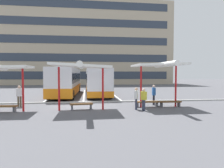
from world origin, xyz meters
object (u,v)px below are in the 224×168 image
waiting_shelter_2 (160,66)px  waiting_passenger_0 (144,98)px  waiting_passenger_3 (154,94)px  waiting_passenger_2 (19,95)px  coach_bus_0 (66,82)px  bench_1 (81,105)px  waiting_shelter_1 (81,67)px  bench_3 (170,103)px  bench_2 (147,103)px  waiting_shelter_0 (0,69)px  coach_bus_1 (97,82)px  waiting_passenger_1 (136,97)px  bench_0 (1,107)px

waiting_shelter_2 → waiting_passenger_0: waiting_shelter_2 is taller
waiting_passenger_3 → waiting_passenger_2: bearing=177.5°
coach_bus_0 → bench_1: size_ratio=7.30×
waiting_shelter_1 → waiting_passenger_2: bearing=154.1°
bench_3 → waiting_shelter_1: bearing=-173.0°
bench_3 → waiting_passenger_2: waiting_passenger_2 is taller
waiting_shelter_2 → bench_2: waiting_shelter_2 is taller
waiting_shelter_1 → bench_2: waiting_shelter_1 is taller
waiting_passenger_3 → bench_3: bearing=-46.7°
bench_2 → waiting_passenger_0: size_ratio=1.19×
waiting_shelter_2 → waiting_passenger_3: size_ratio=2.81×
waiting_shelter_0 → bench_2: (10.34, 0.97, -2.57)m
waiting_shelter_0 → waiting_passenger_0: bearing=-3.5°
coach_bus_0 → waiting_passenger_2: 8.81m
waiting_shelter_2 → coach_bus_1: bearing=113.3°
bench_1 → waiting_passenger_0: bearing=-13.2°
bench_1 → waiting_passenger_1: waiting_passenger_1 is taller
bench_2 → waiting_shelter_2: bearing=-18.1°
waiting_passenger_3 → waiting_shelter_1: bearing=-162.3°
waiting_passenger_0 → waiting_passenger_1: bearing=128.0°
waiting_shelter_1 → bench_0: bearing=178.7°
waiting_passenger_0 → waiting_passenger_2: 9.59m
waiting_shelter_0 → bench_1: 5.90m
bench_2 → bench_3: 1.81m
waiting_passenger_1 → bench_3: bearing=16.5°
waiting_shelter_1 → waiting_shelter_2: size_ratio=1.09×
waiting_shelter_0 → waiting_passenger_2: waiting_shelter_0 is taller
coach_bus_1 → waiting_shelter_2: coach_bus_1 is taller
bench_0 → bench_1: (5.29, 0.34, -0.01)m
waiting_shelter_1 → waiting_shelter_2: bearing=6.8°
coach_bus_1 → waiting_passenger_2: bearing=-127.9°
waiting_passenger_0 → waiting_shelter_2: bearing=37.7°
bench_1 → waiting_shelter_2: waiting_shelter_2 is taller
bench_3 → waiting_passenger_3: (-0.97, 1.03, 0.62)m
coach_bus_0 → waiting_shelter_1: coach_bus_0 is taller
waiting_shelter_2 → bench_3: size_ratio=2.71×
waiting_shelter_0 → bench_0: size_ratio=2.06×
bench_1 → waiting_passenger_0: 4.47m
coach_bus_0 → waiting_passenger_0: 12.90m
waiting_shelter_0 → waiting_shelter_1: (5.29, -0.04, 0.14)m
bench_0 → waiting_shelter_2: size_ratio=0.43×
bench_3 → coach_bus_0: bearing=132.0°
waiting_passenger_0 → waiting_passenger_1: 0.66m
bench_3 → waiting_shelter_0: bearing=-176.2°
bench_2 → waiting_passenger_0: bearing=-115.2°
bench_0 → waiting_shelter_1: waiting_shelter_1 is taller
waiting_shelter_2 → waiting_passenger_1: bearing=-160.0°
waiting_passenger_1 → waiting_shelter_1: bearing=179.6°
waiting_shelter_1 → waiting_passenger_0: (4.32, -0.55, -2.17)m
coach_bus_1 → bench_0: bearing=-123.4°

